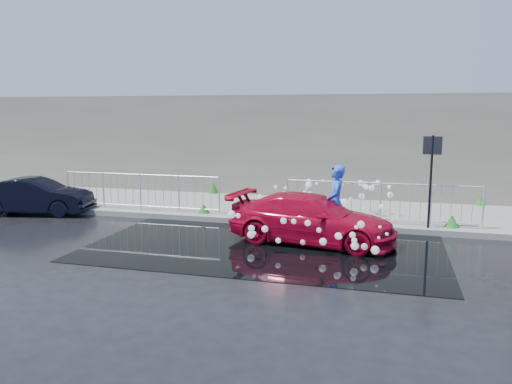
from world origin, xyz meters
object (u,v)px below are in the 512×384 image
at_px(red_car, 312,219).
at_px(dark_car, 36,196).
at_px(person, 335,203).
at_px(sign_post, 431,167).

bearing_deg(red_car, dark_car, 91.07).
bearing_deg(dark_car, person, -107.00).
bearing_deg(person, sign_post, 112.15).
height_order(sign_post, dark_car, sign_post).
bearing_deg(red_car, sign_post, -51.04).
relative_size(sign_post, person, 1.36).
xyz_separation_m(dark_car, person, (9.11, -0.80, 0.37)).
bearing_deg(sign_post, red_car, -149.46).
distance_m(sign_post, dark_car, 11.39).
distance_m(sign_post, person, 2.69).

